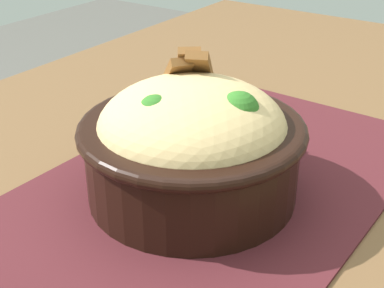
# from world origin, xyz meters

# --- Properties ---
(table) EXTENTS (1.33, 0.84, 0.75)m
(table) POSITION_xyz_m (0.00, 0.00, 0.68)
(table) COLOR brown
(table) RESTS_ON ground_plane
(placemat) EXTENTS (0.48, 0.30, 0.00)m
(placemat) POSITION_xyz_m (-0.00, 0.03, 0.75)
(placemat) COLOR #47191E
(placemat) RESTS_ON table
(bowl) EXTENTS (0.20, 0.20, 0.13)m
(bowl) POSITION_xyz_m (-0.02, 0.04, 0.80)
(bowl) COLOR black
(bowl) RESTS_ON placemat
(fork) EXTENTS (0.03, 0.12, 0.00)m
(fork) POSITION_xyz_m (0.10, 0.05, 0.75)
(fork) COLOR silver
(fork) RESTS_ON placemat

